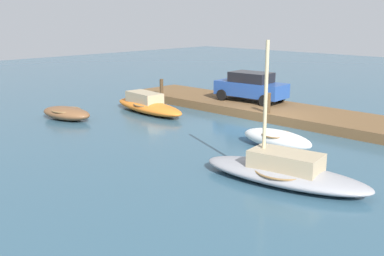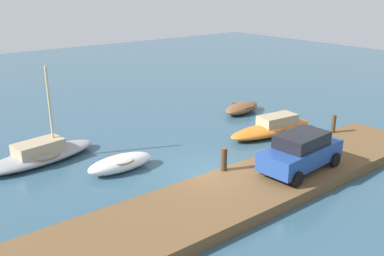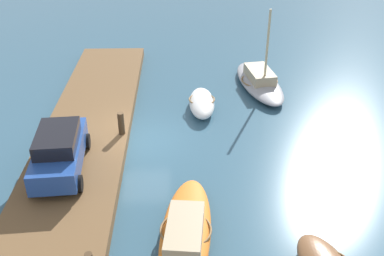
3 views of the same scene
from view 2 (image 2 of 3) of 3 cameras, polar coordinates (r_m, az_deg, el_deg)
ground_plane at (r=19.53m, az=2.42°, el=-6.17°), size 84.00×84.00×0.00m
dock_platform at (r=17.84m, az=7.58°, el=-8.03°), size 21.29×3.79×0.47m
motorboat_orange at (r=24.79m, az=10.64°, el=0.07°), size 5.80×2.21×1.10m
rowboat_white at (r=20.00m, az=-9.46°, el=-4.61°), size 3.21×1.33×0.74m
sailboat_grey at (r=21.93m, az=-19.48°, el=-3.28°), size 5.95×2.80×4.58m
rowboat_brown at (r=28.68m, az=6.61°, el=2.68°), size 3.33×2.00×0.68m
mooring_post_west at (r=18.64m, az=4.24°, el=-4.15°), size 0.28×0.28×1.02m
mooring_post_mid_west at (r=24.49m, az=18.26°, el=0.52°), size 0.22×0.22×0.98m
parked_car at (r=19.07m, az=14.24°, el=-3.02°), size 4.23×2.14×1.68m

